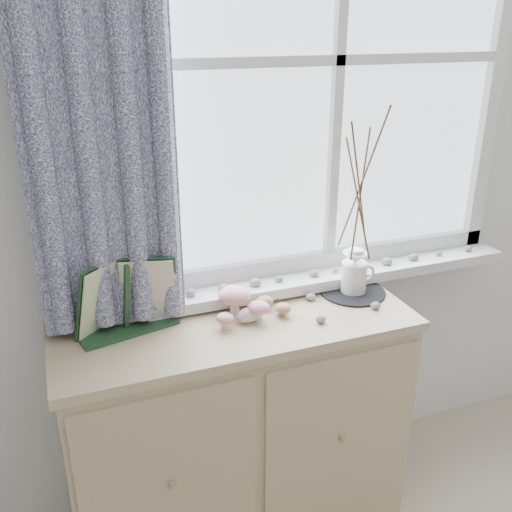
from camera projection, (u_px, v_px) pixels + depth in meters
The scene contains 8 objects.
sideboard at pixel (239, 427), 2.04m from camera, with size 1.20×0.45×0.85m.
botanical_book at pixel (127, 300), 1.76m from camera, with size 0.37×0.13×0.25m, color #1C3C22, non-canonical shape.
toadstool_cluster at pixel (239, 301), 1.89m from camera, with size 0.19×0.16×0.10m.
wooden_eggs at pixel (273, 305), 1.94m from camera, with size 0.09×0.11×0.07m.
songbird_figurine at pixel (248, 314), 1.87m from camera, with size 0.11×0.05×0.06m, color silver, non-canonical shape.
crocheted_doily at pixel (353, 292), 2.09m from camera, with size 0.24×0.24×0.01m, color black.
twig_pitcher at pixel (360, 187), 1.93m from camera, with size 0.25×0.25×0.69m.
sideboard_pebbles at pixel (320, 305), 1.97m from camera, with size 0.34×0.23×0.03m.
Camera 1 is at (-0.67, 0.18, 1.78)m, focal length 40.00 mm.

